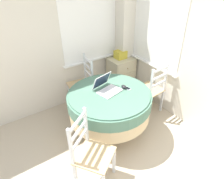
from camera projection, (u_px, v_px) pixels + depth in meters
corner_room_shell at (120, 50)px, 2.89m from camera, size 4.26×4.51×2.55m
round_dining_table at (110, 103)px, 3.00m from camera, size 1.25×1.25×0.75m
laptop at (107, 88)px, 2.93m from camera, size 0.39×0.39×0.24m
computer_mouse at (124, 87)px, 3.00m from camera, size 0.06×0.10×0.05m
cell_phone at (128, 89)px, 2.99m from camera, size 0.07×0.11×0.01m
dining_chair_near_back_window at (82, 84)px, 3.67m from camera, size 0.46×0.46×0.98m
dining_chair_near_right_window at (151, 90)px, 3.50m from camera, size 0.44×0.44×0.98m
dining_chair_camera_near at (91, 154)px, 2.34m from camera, size 0.57×0.57×0.98m
corner_cabinet at (121, 75)px, 4.18m from camera, size 0.50×0.43×0.73m
storage_box at (120, 54)px, 3.96m from camera, size 0.21×0.19×0.16m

